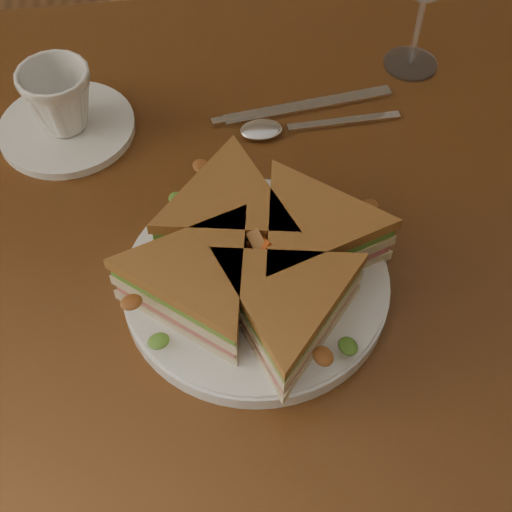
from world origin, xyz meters
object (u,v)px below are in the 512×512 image
Objects in this scene: spoon at (281,128)px; knife at (297,108)px; plate at (256,283)px; sandwich_wedges at (256,259)px; coffee_cup at (59,99)px; table at (296,271)px; saucer at (67,128)px.

knife is (0.02, 0.03, -0.00)m from spoon.
sandwich_wedges reaches higher than plate.
coffee_cup is (-0.18, 0.24, 0.04)m from plate.
table is 7.93× the size of saucer.
table is at bearing -29.45° from coffee_cup.
spoon reaches higher than knife.
table is 5.58× the size of knife.
plate is at bearing -115.84° from knife.
spoon is at bearing -4.01° from coffee_cup.
sandwich_wedges reaches higher than knife.
plate is 0.25m from knife.
sandwich_wedges is at bearing -49.30° from coffee_cup.
knife is at bearing 0.16° from saucer.
coffee_cup reaches higher than saucer.
coffee_cup is at bearing 127.00° from sandwich_wedges.
table is 0.18m from sandwich_wedges.
plate is 1.64× the size of saucer.
spoon is 1.22× the size of saucer.
saucer reaches higher than knife.
sandwich_wedges reaches higher than saucer.
coffee_cup reaches higher than sandwich_wedges.
sandwich_wedges is at bearing 0.00° from plate.
saucer is 0.04m from coffee_cup.
plate is 1.15× the size of knife.
saucer is at bearing 170.04° from spoon.
plate reaches higher than knife.
spoon is at bearing 90.30° from table.
coffee_cup is at bearing 146.85° from table.
table is at bearing 55.48° from sandwich_wedges.
sandwich_wedges is 0.30m from coffee_cup.
plate is 0.30m from coffee_cup.
knife is (0.08, 0.24, -0.04)m from sandwich_wedges.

